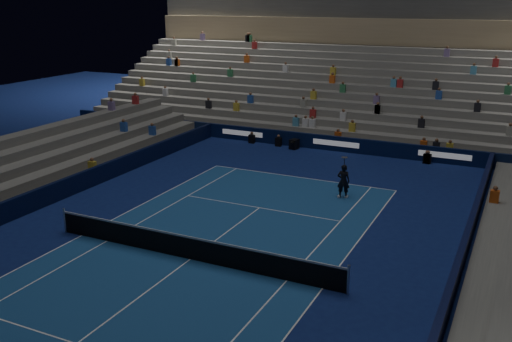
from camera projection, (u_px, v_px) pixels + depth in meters
The scene contains 9 objects.
ground at pixel (190, 259), 22.61m from camera, with size 90.00×90.00×0.00m, color #0D1A52.
court_surface at pixel (190, 259), 22.61m from camera, with size 10.97×23.77×0.01m, color navy.
sponsor_barrier_far at pixel (336, 144), 38.45m from camera, with size 44.00×0.25×1.00m, color #081232.
sponsor_barrier_east at pixel (448, 302), 18.47m from camera, with size 0.25×37.00×1.00m, color black.
sponsor_barrier_west at pixel (10, 210), 26.47m from camera, with size 0.25×37.00×1.00m, color black.
grandstand_main at pixel (374, 83), 45.73m from camera, with size 44.00×15.20×11.20m.
tennis_net at pixel (190, 248), 22.47m from camera, with size 12.90×0.10×1.10m.
tennis_player at pixel (343, 181), 29.36m from camera, with size 0.65×0.42×1.77m, color black.
broadcast_camera at pixel (294, 144), 38.99m from camera, with size 0.60×1.01×0.66m.
Camera 1 is at (11.23, -17.50, 9.89)m, focal length 40.34 mm.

